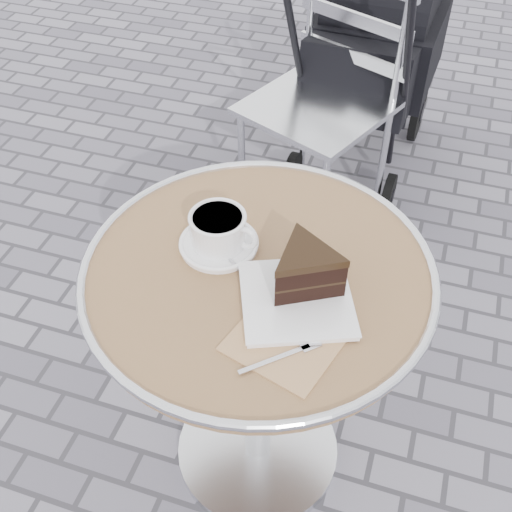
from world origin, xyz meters
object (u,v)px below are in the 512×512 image
(cafe_table, at_px, (258,322))
(cappuccino_set, at_px, (219,234))
(bistro_chair, at_px, (337,70))
(cake_plate_set, at_px, (303,277))
(baby_stroller, at_px, (371,63))

(cafe_table, bearing_deg, cappuccino_set, 158.22)
(cappuccino_set, xyz_separation_m, bistro_chair, (0.02, 1.06, -0.18))
(cake_plate_set, bearing_deg, cappuccino_set, 135.69)
(cafe_table, distance_m, cake_plate_set, 0.24)
(cappuccino_set, xyz_separation_m, baby_stroller, (0.08, 1.44, -0.34))
(cake_plate_set, distance_m, bistro_chair, 1.17)
(cafe_table, xyz_separation_m, cake_plate_set, (0.10, -0.04, 0.22))
(baby_stroller, bearing_deg, cappuccino_set, -90.22)
(cappuccino_set, height_order, bistro_chair, bistro_chair)
(cafe_table, bearing_deg, baby_stroller, 90.68)
(cake_plate_set, distance_m, baby_stroller, 1.56)
(cake_plate_set, height_order, bistro_chair, bistro_chair)
(cafe_table, xyz_separation_m, bistro_chair, (-0.08, 1.10, 0.02))
(cafe_table, relative_size, cappuccino_set, 4.37)
(cappuccino_set, distance_m, cake_plate_set, 0.21)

